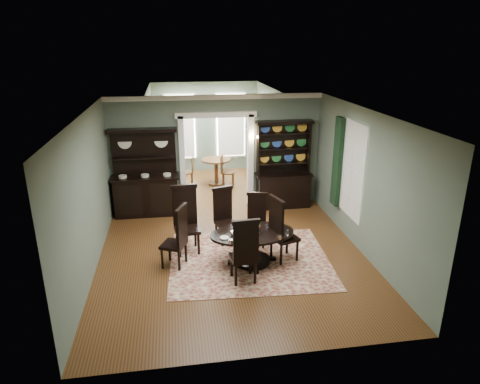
{
  "coord_description": "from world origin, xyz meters",
  "views": [
    {
      "loc": [
        -1.09,
        -7.86,
        4.28
      ],
      "look_at": [
        0.24,
        0.6,
        1.23
      ],
      "focal_mm": 32.0,
      "sensor_mm": 36.0,
      "label": 1
    }
  ],
  "objects_px": {
    "dining_table": "(252,242)",
    "sideboard": "(146,185)",
    "welsh_dresser": "(283,176)",
    "parlor_table": "(216,168)"
  },
  "relations": [
    {
      "from": "dining_table",
      "to": "welsh_dresser",
      "type": "height_order",
      "value": "welsh_dresser"
    },
    {
      "from": "dining_table",
      "to": "sideboard",
      "type": "distance_m",
      "value": 3.74
    },
    {
      "from": "dining_table",
      "to": "sideboard",
      "type": "bearing_deg",
      "value": 122.09
    },
    {
      "from": "parlor_table",
      "to": "dining_table",
      "type": "bearing_deg",
      "value": -87.86
    },
    {
      "from": "parlor_table",
      "to": "welsh_dresser",
      "type": "bearing_deg",
      "value": -52.75
    },
    {
      "from": "dining_table",
      "to": "sideboard",
      "type": "relative_size",
      "value": 0.8
    },
    {
      "from": "dining_table",
      "to": "welsh_dresser",
      "type": "xyz_separation_m",
      "value": [
        1.4,
        3.0,
        0.38
      ]
    },
    {
      "from": "dining_table",
      "to": "sideboard",
      "type": "xyz_separation_m",
      "value": [
        -2.21,
        3.0,
        0.31
      ]
    },
    {
      "from": "sideboard",
      "to": "parlor_table",
      "type": "height_order",
      "value": "sideboard"
    },
    {
      "from": "welsh_dresser",
      "to": "sideboard",
      "type": "bearing_deg",
      "value": 179.54
    }
  ]
}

